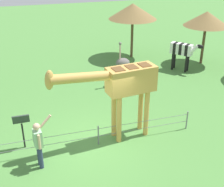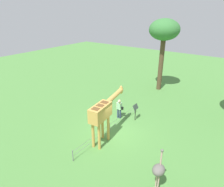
# 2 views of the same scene
# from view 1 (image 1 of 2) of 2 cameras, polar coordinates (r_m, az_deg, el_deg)

# --- Properties ---
(ground_plane) EXTENTS (60.00, 60.00, 0.00)m
(ground_plane) POSITION_cam_1_polar(r_m,az_deg,el_deg) (11.10, -2.75, -9.01)
(ground_plane) COLOR #4C843D
(giraffe) EXTENTS (3.85, 0.95, 3.04)m
(giraffe) POSITION_cam_1_polar(r_m,az_deg,el_deg) (10.33, 2.01, 1.73)
(giraffe) COLOR gold
(giraffe) RESTS_ON ground_plane
(visitor) EXTENTS (0.65, 0.58, 1.70)m
(visitor) POSITION_cam_1_polar(r_m,az_deg,el_deg) (9.75, -13.66, -8.87)
(visitor) COLOR navy
(visitor) RESTS_ON ground_plane
(zebra) EXTENTS (1.39, 1.58, 1.66)m
(zebra) POSITION_cam_1_polar(r_m,az_deg,el_deg) (17.39, 13.13, 7.86)
(zebra) COLOR black
(zebra) RESTS_ON ground_plane
(ostrich) EXTENTS (0.70, 0.56, 2.25)m
(ostrich) POSITION_cam_1_polar(r_m,az_deg,el_deg) (15.03, 2.03, 5.74)
(ostrich) COLOR #CC9E93
(ostrich) RESTS_ON ground_plane
(shade_hut_near) EXTENTS (2.93, 2.93, 3.33)m
(shade_hut_near) POSITION_cam_1_polar(r_m,az_deg,el_deg) (18.86, 3.92, 15.15)
(shade_hut_near) COLOR brown
(shade_hut_near) RESTS_ON ground_plane
(shade_hut_far) EXTENTS (2.58, 2.58, 3.08)m
(shade_hut_far) POSITION_cam_1_polar(r_m,az_deg,el_deg) (18.52, 17.37, 13.23)
(shade_hut_far) COLOR brown
(shade_hut_far) RESTS_ON ground_plane
(info_sign) EXTENTS (0.56, 0.21, 1.32)m
(info_sign) POSITION_cam_1_polar(r_m,az_deg,el_deg) (10.73, -16.63, -5.50)
(info_sign) COLOR black
(info_sign) RESTS_ON ground_plane
(wire_fence) EXTENTS (7.05, 0.05, 0.75)m
(wire_fence) POSITION_cam_1_polar(r_m,az_deg,el_deg) (10.74, -2.58, -7.70)
(wire_fence) COLOR slate
(wire_fence) RESTS_ON ground_plane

